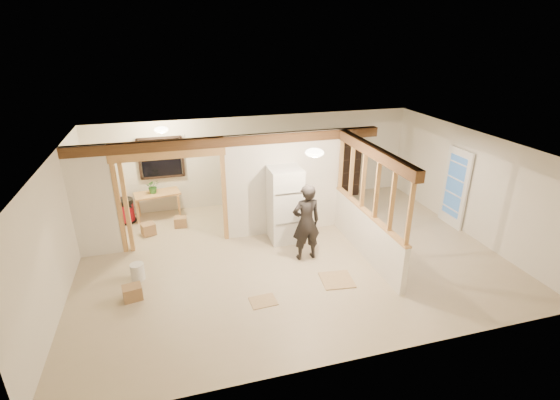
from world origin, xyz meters
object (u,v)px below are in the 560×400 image
object	(u,v)px
work_table	(159,205)
shop_vac	(125,211)
woman	(306,222)
bookshelf	(345,167)
refrigerator	(285,205)

from	to	relation	value
work_table	shop_vac	world-z (taller)	work_table
work_table	shop_vac	distance (m)	0.84
woman	shop_vac	world-z (taller)	woman
work_table	shop_vac	xyz separation A→B (m)	(-0.83, -0.05, -0.03)
bookshelf	woman	bearing A→B (deg)	-125.81
woman	work_table	size ratio (longest dim) A/B	1.51
work_table	bookshelf	world-z (taller)	bookshelf
work_table	bookshelf	xyz separation A→B (m)	(5.40, 0.20, 0.54)
refrigerator	woman	distance (m)	0.99
bookshelf	shop_vac	bearing A→B (deg)	-177.66
refrigerator	bookshelf	world-z (taller)	bookshelf
shop_vac	bookshelf	size ratio (longest dim) A/B	0.36
work_table	shop_vac	bearing A→B (deg)	174.13
shop_vac	bookshelf	world-z (taller)	bookshelf
refrigerator	bookshelf	size ratio (longest dim) A/B	0.99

